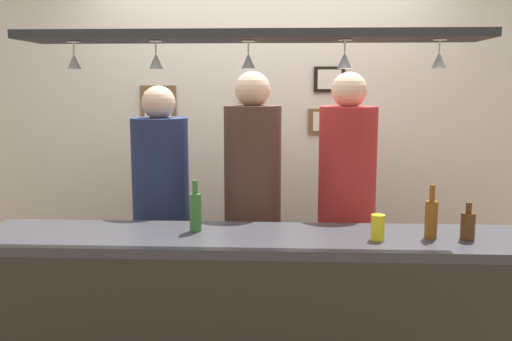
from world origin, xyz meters
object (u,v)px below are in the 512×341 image
picture_frame_caricature (158,109)px  picture_frame_upper_small (329,79)px  bottle_beer_amber_tall (431,218)px  bottle_beer_brown_stubby (468,225)px  person_right_red_shirt (347,191)px  bottle_beer_green_import (195,211)px  person_left_navy_shirt (161,198)px  picture_frame_crest (252,102)px  person_middle_brown_shirt (253,190)px  picture_frame_lower_pair (329,121)px  drink_can (378,227)px

picture_frame_caricature → picture_frame_upper_small: picture_frame_upper_small is taller
bottle_beer_amber_tall → bottle_beer_brown_stubby: 0.17m
person_right_red_shirt → bottle_beer_green_import: 0.99m
bottle_beer_amber_tall → picture_frame_upper_small: (-0.39, 1.41, 0.67)m
person_left_navy_shirt → picture_frame_crest: size_ratio=6.51×
bottle_beer_green_import → bottle_beer_brown_stubby: bottle_beer_green_import is taller
person_right_red_shirt → bottle_beer_green_import: (-0.82, -0.57, -0.00)m
bottle_beer_green_import → picture_frame_crest: 1.45m
person_middle_brown_shirt → bottle_beer_green_import: person_middle_brown_shirt is taller
bottle_beer_amber_tall → picture_frame_crest: 1.78m
picture_frame_caricature → person_middle_brown_shirt: bearing=-46.7°
person_right_red_shirt → picture_frame_crest: size_ratio=6.81×
picture_frame_crest → picture_frame_lower_pair: bearing=0.0°
person_right_red_shirt → bottle_beer_green_import: size_ratio=6.81×
person_left_navy_shirt → picture_frame_upper_small: size_ratio=7.69×
bottle_beer_brown_stubby → bottle_beer_green_import: bearing=175.8°
person_left_navy_shirt → picture_frame_upper_small: 1.50m
person_middle_brown_shirt → picture_frame_caricature: bearing=133.3°
bottle_beer_brown_stubby → picture_frame_crest: 1.90m
bottle_beer_brown_stubby → picture_frame_lower_pair: bearing=111.1°
bottle_beer_green_import → bottle_beer_amber_tall: 1.15m
bottle_beer_green_import → picture_frame_caricature: 1.49m
person_right_red_shirt → picture_frame_crest: bearing=128.3°
bottle_beer_green_import → drink_can: bearing=-7.8°
person_left_navy_shirt → picture_frame_crest: 1.08m
picture_frame_lower_pair → picture_frame_caricature: size_ratio=0.88×
person_left_navy_shirt → picture_frame_lower_pair: person_left_navy_shirt is taller
person_left_navy_shirt → person_right_red_shirt: (1.12, 0.00, 0.05)m
drink_can → picture_frame_caricature: (-1.37, 1.46, 0.50)m
drink_can → picture_frame_upper_small: 1.63m
picture_frame_caricature → picture_frame_crest: bearing=0.0°
drink_can → bottle_beer_brown_stubby: bearing=3.4°
bottle_beer_brown_stubby → drink_can: bottle_beer_brown_stubby is taller
person_middle_brown_shirt → bottle_beer_brown_stubby: person_middle_brown_shirt is taller
person_right_red_shirt → bottle_beer_green_import: bearing=-145.3°
bottle_beer_brown_stubby → drink_can: (-0.43, -0.03, -0.01)m
person_right_red_shirt → drink_can: bearing=-83.9°
picture_frame_caricature → picture_frame_crest: size_ratio=1.31×
person_right_red_shirt → picture_frame_crest: 1.11m
bottle_beer_green_import → picture_frame_upper_small: bearing=60.5°
bottle_beer_green_import → picture_frame_crest: size_ratio=1.00×
picture_frame_lower_pair → bottle_beer_brown_stubby: bearing=-68.9°
person_left_navy_shirt → bottle_beer_green_import: (0.30, -0.57, 0.05)m
person_right_red_shirt → bottle_beer_amber_tall: bearing=-62.3°
person_middle_brown_shirt → picture_frame_crest: person_middle_brown_shirt is taller
person_left_navy_shirt → bottle_beer_green_import: size_ratio=6.51×
picture_frame_lower_pair → picture_frame_caricature: (-1.24, 0.00, 0.09)m
bottle_beer_amber_tall → drink_can: bottle_beer_amber_tall is taller
picture_frame_lower_pair → picture_frame_crest: bearing=180.0°
person_middle_brown_shirt → bottle_beer_amber_tall: bearing=-35.5°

